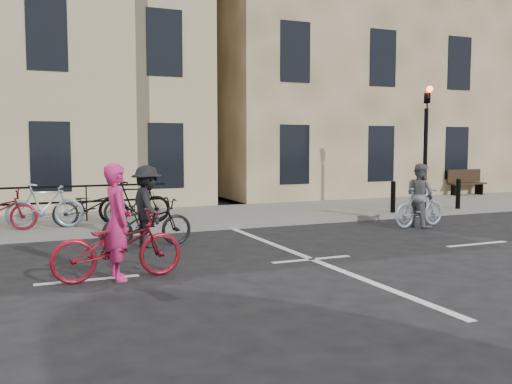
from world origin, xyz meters
name	(u,v)px	position (x,y,z in m)	size (l,w,h in m)	color
ground	(312,260)	(0.00, 0.00, 0.00)	(120.00, 120.00, 0.00)	black
sidewalk	(58,225)	(-4.00, 6.00, 0.07)	(46.00, 4.00, 0.15)	slate
building_east	(349,53)	(9.00, 13.00, 6.15)	(14.00, 10.00, 12.00)	#8E7E56
traffic_light	(426,132)	(6.20, 4.34, 2.45)	(0.18, 0.30, 3.90)	black
bollard_east	(393,197)	(5.00, 4.25, 0.60)	(0.14, 0.14, 0.90)	black
bollard_west	(458,194)	(7.40, 4.25, 0.60)	(0.14, 0.14, 0.90)	black
bench	(466,181)	(11.00, 7.73, 0.67)	(1.60, 0.41, 0.97)	black
parked_bikes	(18,208)	(-4.92, 5.04, 0.65)	(7.25, 1.23, 1.05)	black
cyclist_pink	(118,240)	(-3.54, -0.13, 0.64)	(2.10, 0.85, 1.83)	maroon
cyclist_grey	(420,201)	(4.51, 2.49, 0.66)	(1.73, 0.87, 1.63)	#89A2B3
cyclist_dark	(147,215)	(-2.50, 2.47, 0.67)	(1.96, 1.15, 1.69)	black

